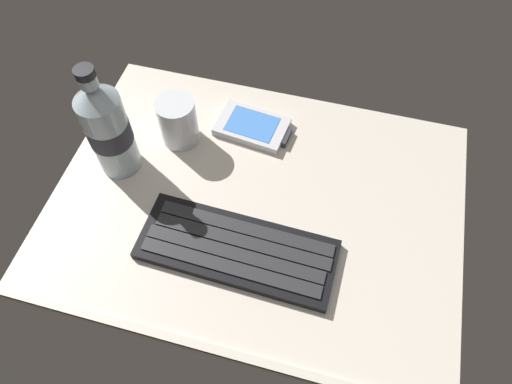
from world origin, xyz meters
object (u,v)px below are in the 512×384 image
handheld_device (253,127)px  juice_cup (178,123)px  water_bottle (108,128)px  keyboard (237,249)px

handheld_device → juice_cup: bearing=-156.9°
handheld_device → water_bottle: bearing=-146.6°
keyboard → handheld_device: (-3.84, 23.21, -0.08)cm
juice_cup → water_bottle: 12.04cm
keyboard → water_bottle: 26.62cm
handheld_device → juice_cup: 12.91cm
keyboard → juice_cup: bearing=130.0°
handheld_device → water_bottle: water_bottle is taller
keyboard → handheld_device: 23.52cm
keyboard → water_bottle: water_bottle is taller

